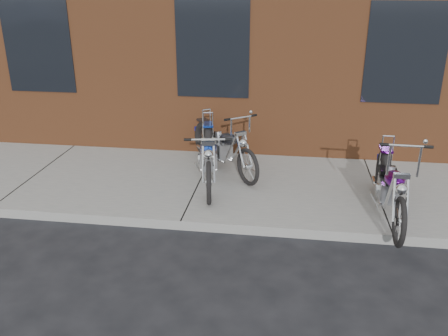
# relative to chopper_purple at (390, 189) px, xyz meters

# --- Properties ---
(ground) EXTENTS (120.00, 120.00, 0.00)m
(ground) POSITION_rel_chopper_purple_xyz_m (-3.02, -0.64, -0.58)
(ground) COLOR #2B2A2E
(ground) RESTS_ON ground
(sidewalk) EXTENTS (22.00, 3.00, 0.15)m
(sidewalk) POSITION_rel_chopper_purple_xyz_m (-3.02, 0.86, -0.50)
(sidewalk) COLOR gray
(sidewalk) RESTS_ON ground
(chopper_purple) EXTENTS (0.58, 2.36, 1.32)m
(chopper_purple) POSITION_rel_chopper_purple_xyz_m (0.00, 0.00, 0.00)
(chopper_purple) COLOR black
(chopper_purple) RESTS_ON sidewalk
(chopper_blue) EXTENTS (0.68, 2.39, 1.04)m
(chopper_blue) POSITION_rel_chopper_purple_xyz_m (-2.86, 0.91, 0.01)
(chopper_blue) COLOR black
(chopper_blue) RESTS_ON sidewalk
(chopper_third) EXTENTS (1.47, 1.86, 1.15)m
(chopper_third) POSITION_rel_chopper_purple_xyz_m (-2.69, 1.50, -0.02)
(chopper_third) COLOR black
(chopper_third) RESTS_ON sidewalk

